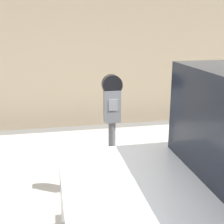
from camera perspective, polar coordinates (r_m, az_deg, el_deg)
The scene contains 2 objects.
sidewalk at distance 4.65m, azimuth -2.77°, elevation -9.75°, with size 24.00×2.80×0.14m.
parking_meter at distance 3.32m, azimuth 0.00°, elevation -1.62°, with size 0.21×0.12×1.44m.
Camera 1 is at (-0.60, -1.94, 2.10)m, focal length 50.00 mm.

